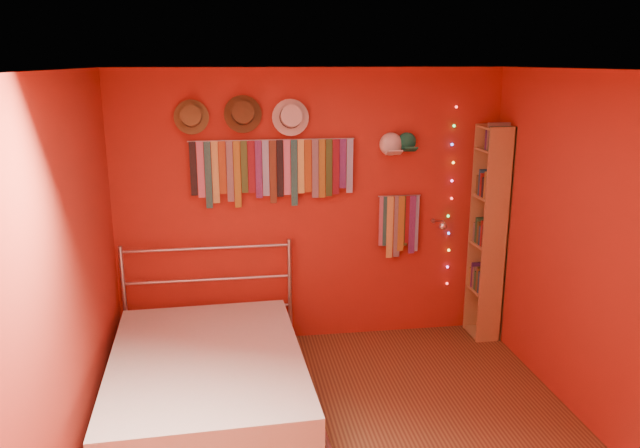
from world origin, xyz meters
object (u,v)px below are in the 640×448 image
tie_rack (272,168)px  bed (207,379)px  bookshelf (492,232)px  reading_lamp (441,225)px

tie_rack → bed: bearing=-119.1°
tie_rack → bookshelf: bearing=-4.4°
reading_lamp → bookshelf: (0.50, 0.03, -0.10)m
bed → tie_rack: bearing=58.9°
reading_lamp → bed: bearing=-156.9°
tie_rack → bed: 1.88m
bookshelf → bed: size_ratio=0.96×
reading_lamp → bookshelf: bearing=2.9°
reading_lamp → bed: (-2.11, -0.90, -0.88)m
tie_rack → reading_lamp: (1.51, -0.18, -0.53)m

